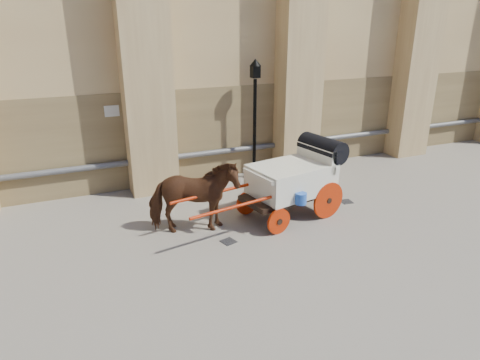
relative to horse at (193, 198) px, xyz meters
name	(u,v)px	position (x,y,z in m)	size (l,w,h in m)	color
ground	(226,234)	(0.69, -0.42, -0.92)	(90.00, 90.00, 0.00)	slate
horse	(193,198)	(0.00, 0.00, 0.00)	(1.00, 2.19, 1.85)	#562F1C
carriage	(296,176)	(2.84, -0.04, 0.17)	(4.79, 2.05, 2.03)	black
street_lamp	(255,117)	(3.01, 2.97, 1.15)	(0.36, 0.36, 3.88)	black
drain_grate_near	(228,241)	(0.58, -0.82, -0.92)	(0.32, 0.32, 0.01)	black
drain_grate_far	(346,202)	(4.64, 0.06, -0.92)	(0.32, 0.32, 0.01)	black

